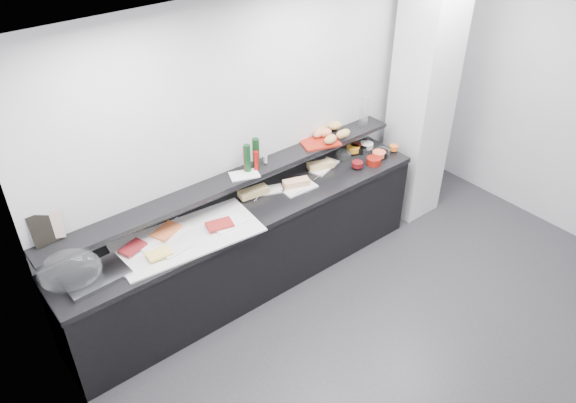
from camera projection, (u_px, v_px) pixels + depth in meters
ground at (436, 355)px, 4.77m from camera, size 5.00×5.00×0.00m
back_wall at (289, 128)px, 5.29m from camera, size 5.00×0.02×2.70m
ceiling at (505, 43)px, 3.24m from camera, size 5.00×5.00×0.00m
column at (422, 99)px, 5.84m from camera, size 0.50×0.50×2.70m
buffet_cabinet at (251, 250)px, 5.26m from camera, size 3.60×0.60×0.85m
counter_top at (249, 211)px, 5.01m from camera, size 3.62×0.62×0.05m
wall_shelf at (236, 178)px, 4.98m from camera, size 3.60×0.25×0.04m
cloche_base at (95, 277)px, 4.22m from camera, size 0.49×0.34×0.04m
cloche_dome at (70, 271)px, 4.12m from camera, size 0.53×0.43×0.34m
linen_runner at (188, 237)px, 4.64m from camera, size 1.25×0.67×0.01m
platter_meat_a at (151, 240)px, 4.58m from camera, size 0.29×0.22×0.01m
food_meat_a at (133, 247)px, 4.48m from camera, size 0.23×0.19×0.02m
platter_salmon at (173, 228)px, 4.71m from camera, size 0.29×0.22×0.01m
food_salmon at (166, 231)px, 4.65m from camera, size 0.28×0.23×0.02m
platter_cheese at (176, 248)px, 4.50m from camera, size 0.27×0.20×0.01m
food_cheese at (159, 254)px, 4.41m from camera, size 0.20×0.14×0.02m
platter_meat_b at (228, 223)px, 4.78m from camera, size 0.31×0.22×0.01m
food_meat_b at (220, 224)px, 4.73m from camera, size 0.25×0.19×0.02m
sandwich_plate_left at (266, 191)px, 5.21m from camera, size 0.36×0.26×0.01m
sandwich_food_left at (254, 192)px, 5.13m from camera, size 0.29×0.14×0.06m
tongs_left at (258, 197)px, 5.11m from camera, size 0.15×0.07×0.01m
sandwich_plate_mid at (300, 189)px, 5.24m from camera, size 0.34×0.16×0.01m
sandwich_food_mid at (296, 183)px, 5.26m from camera, size 0.27×0.17×0.06m
tongs_mid at (300, 192)px, 5.18m from camera, size 0.16×0.01×0.01m
sandwich_plate_right at (324, 167)px, 5.57m from camera, size 0.38×0.24×0.01m
sandwich_food_right at (321, 165)px, 5.52m from camera, size 0.28×0.17×0.06m
tongs_right at (318, 177)px, 5.40m from camera, size 0.16×0.05×0.01m
bowl_glass_fruit at (343, 155)px, 5.70m from camera, size 0.17×0.17×0.07m
fill_glass_fruit at (353, 149)px, 5.79m from camera, size 0.18×0.18×0.05m
bowl_black_jam at (361, 149)px, 5.81m from camera, size 0.14×0.14×0.07m
fill_black_jam at (356, 146)px, 5.83m from camera, size 0.15×0.15×0.05m
bowl_glass_cream at (364, 148)px, 5.83m from camera, size 0.21×0.21×0.07m
fill_glass_cream at (367, 145)px, 5.85m from camera, size 0.17×0.17×0.05m
bowl_red_jam at (374, 161)px, 5.61m from camera, size 0.19×0.19×0.07m
fill_red_jam at (358, 164)px, 5.53m from camera, size 0.13×0.13×0.05m
bowl_glass_salmon at (383, 153)px, 5.75m from camera, size 0.16×0.16×0.07m
fill_glass_salmon at (379, 154)px, 5.70m from camera, size 0.14×0.14×0.05m
bowl_black_fruit at (381, 154)px, 5.72m from camera, size 0.17×0.17×0.07m
fill_black_fruit at (394, 148)px, 5.81m from camera, size 0.09×0.09×0.05m
framed_print at (45, 228)px, 4.13m from camera, size 0.22×0.09×0.26m
print_art at (50, 226)px, 4.15m from camera, size 0.19×0.12×0.22m
condiment_tray at (244, 175)px, 4.97m from camera, size 0.30×0.24×0.01m
bottle_green_a at (247, 158)px, 4.95m from camera, size 0.06×0.06×0.26m
bottle_brown at (246, 159)px, 4.96m from camera, size 0.07×0.07×0.24m
bottle_green_b at (256, 153)px, 5.01m from camera, size 0.07×0.07×0.28m
bottle_hot at (256, 160)px, 4.99m from camera, size 0.06×0.06×0.18m
shaker_salt at (266, 159)px, 5.12m from camera, size 0.04×0.04×0.07m
shaker_pepper at (265, 159)px, 5.12m from camera, size 0.03×0.03×0.07m
bread_tray at (320, 142)px, 5.46m from camera, size 0.42×0.35×0.02m
bread_roll_nw at (318, 133)px, 5.51m from camera, size 0.15×0.12×0.08m
bread_roll_n at (322, 131)px, 5.55m from camera, size 0.15×0.11×0.08m
bread_roll_ne at (335, 126)px, 5.64m from camera, size 0.17×0.12×0.08m
bread_roll_sw at (330, 139)px, 5.41m from camera, size 0.18×0.14×0.08m
bread_roll_s at (345, 133)px, 5.51m from camera, size 0.14×0.09×0.08m
bread_roll_se at (341, 134)px, 5.49m from camera, size 0.14×0.10×0.08m
bread_roll_mide at (325, 133)px, 5.52m from camera, size 0.15×0.11×0.08m
carafe at (364, 112)px, 5.69m from camera, size 0.10×0.10×0.30m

